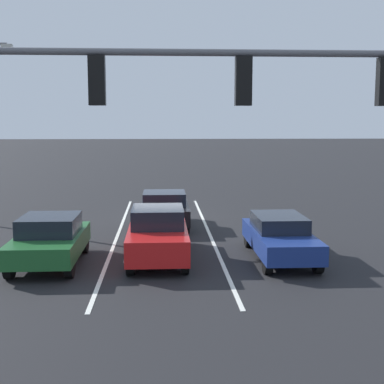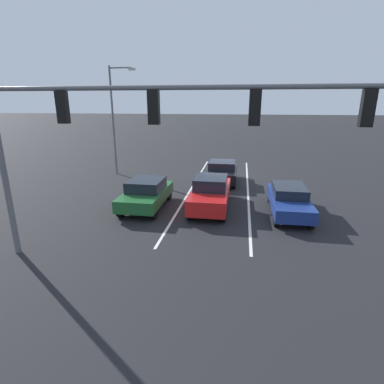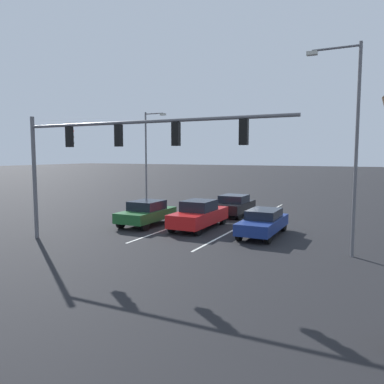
% 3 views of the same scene
% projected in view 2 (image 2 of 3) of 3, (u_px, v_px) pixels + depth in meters
% --- Properties ---
extents(ground_plane, '(240.00, 240.00, 0.00)m').
position_uv_depth(ground_plane, '(222.00, 178.00, 21.52)').
color(ground_plane, black).
extents(lane_stripe_left_divider, '(0.12, 17.33, 0.01)m').
position_uv_depth(lane_stripe_left_divider, '(248.00, 189.00, 18.72)').
color(lane_stripe_left_divider, silver).
rests_on(lane_stripe_left_divider, ground_plane).
extents(lane_stripe_center_divider, '(0.12, 17.33, 0.01)m').
position_uv_depth(lane_stripe_center_divider, '(192.00, 187.00, 19.27)').
color(lane_stripe_center_divider, silver).
rests_on(lane_stripe_center_divider, ground_plane).
extents(car_darkgreen_rightlane_front, '(1.89, 4.10, 1.48)m').
position_uv_depth(car_darkgreen_rightlane_front, '(146.00, 193.00, 15.27)').
color(car_darkgreen_rightlane_front, '#1E5928').
rests_on(car_darkgreen_rightlane_front, ground_plane).
extents(car_navy_leftlane_front, '(1.71, 4.49, 1.37)m').
position_uv_depth(car_navy_leftlane_front, '(289.00, 199.00, 14.47)').
color(car_navy_leftlane_front, navy).
rests_on(car_navy_leftlane_front, ground_plane).
extents(car_red_midlane_front, '(1.81, 4.71, 1.63)m').
position_uv_depth(car_red_midlane_front, '(211.00, 193.00, 15.25)').
color(car_red_midlane_front, red).
rests_on(car_red_midlane_front, ground_plane).
extents(car_black_midlane_second, '(1.95, 4.02, 1.45)m').
position_uv_depth(car_black_midlane_second, '(222.00, 172.00, 20.14)').
color(car_black_midlane_second, black).
rests_on(car_black_midlane_second, ground_plane).
extents(traffic_signal_gantry, '(13.13, 0.37, 6.12)m').
position_uv_depth(traffic_signal_gantry, '(137.00, 122.00, 8.82)').
color(traffic_signal_gantry, slate).
rests_on(traffic_signal_gantry, ground_plane).
extents(street_lamp_right_shoulder, '(1.92, 0.24, 7.65)m').
position_uv_depth(street_lamp_right_shoulder, '(115.00, 114.00, 21.52)').
color(street_lamp_right_shoulder, slate).
rests_on(street_lamp_right_shoulder, ground_plane).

